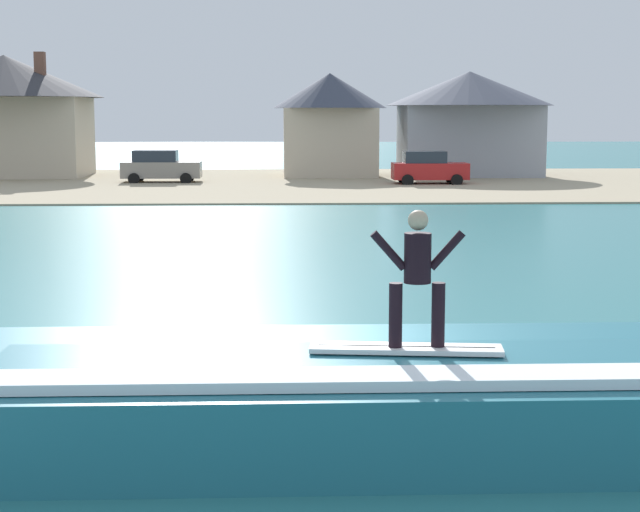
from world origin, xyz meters
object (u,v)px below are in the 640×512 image
at_px(house_small_cottage, 330,118).
at_px(house_gabled_white, 469,114).
at_px(house_with_chimney, 5,105).
at_px(wave_crest, 339,396).
at_px(surfboard, 406,349).
at_px(car_near_shore, 160,166).
at_px(surfer, 417,271).
at_px(car_far_shore, 429,168).

bearing_deg(house_small_cottage, house_gabled_white, 2.86).
distance_m(house_with_chimney, house_gabled_white, 28.40).
xyz_separation_m(house_with_chimney, house_small_cottage, (19.75, -0.68, -0.81)).
bearing_deg(house_with_chimney, wave_crest, -71.74).
distance_m(surfboard, car_near_shore, 47.48).
bearing_deg(wave_crest, surfer, -14.42).
bearing_deg(house_gabled_white, surfer, -101.07).
distance_m(wave_crest, house_small_cottage, 51.77).
xyz_separation_m(car_far_shore, house_small_cottage, (-5.08, 7.05, 2.68)).
bearing_deg(surfer, car_near_shore, 99.97).
relative_size(surfer, house_gabled_white, 0.16).
relative_size(car_near_shore, house_gabled_white, 0.43).
distance_m(surfer, car_near_shore, 47.54).
bearing_deg(car_near_shore, surfer, -80.03).
bearing_deg(car_far_shore, surfboard, -98.62).
bearing_deg(car_far_shore, house_gabled_white, 64.54).
relative_size(house_with_chimney, house_gabled_white, 1.15).
relative_size(car_far_shore, house_small_cottage, 0.59).
distance_m(surfboard, car_far_shore, 45.28).
distance_m(wave_crest, surfboard, 1.03).
bearing_deg(house_gabled_white, house_small_cottage, -177.14).
xyz_separation_m(wave_crest, house_small_cottage, (2.49, 51.62, 3.09)).
xyz_separation_m(car_near_shore, house_with_chimney, (-9.94, 5.72, 3.48)).
xyz_separation_m(car_near_shore, car_far_shore, (14.89, -2.01, -0.00)).
relative_size(surfboard, house_with_chimney, 0.20).
xyz_separation_m(car_near_shore, house_small_cottage, (9.81, 5.04, 2.67)).
bearing_deg(house_with_chimney, surfboard, -71.03).
relative_size(wave_crest, car_far_shore, 2.30).
bearing_deg(house_gabled_white, house_with_chimney, 179.51).
height_order(wave_crest, house_with_chimney, house_with_chimney).
height_order(wave_crest, car_far_shore, car_far_shore).
height_order(car_near_shore, house_small_cottage, house_small_cottage).
xyz_separation_m(surfer, house_gabled_white, (10.23, 52.28, 1.77)).
relative_size(wave_crest, surfboard, 4.09).
bearing_deg(car_far_shore, wave_crest, -99.64).
bearing_deg(surfboard, house_small_cottage, 88.12).
relative_size(car_near_shore, car_far_shore, 1.07).
height_order(wave_crest, house_gabled_white, house_gabled_white).
xyz_separation_m(car_far_shore, house_with_chimney, (-24.83, 7.73, 3.48)).
height_order(car_near_shore, house_gabled_white, house_gabled_white).
bearing_deg(surfer, wave_crest, 165.58).
bearing_deg(house_gabled_white, car_far_shore, -115.46).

